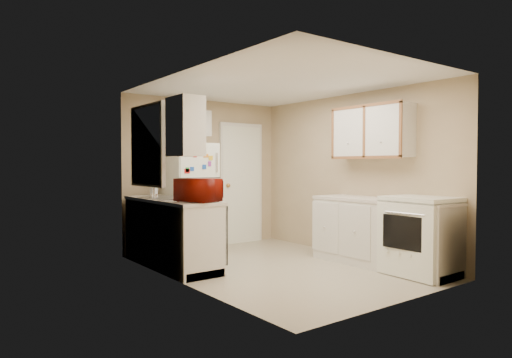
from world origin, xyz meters
TOP-DOWN VIEW (x-y plane):
  - floor at (0.00, 0.00)m, footprint 3.80×3.80m
  - ceiling at (0.00, 0.00)m, footprint 3.80×3.80m
  - wall_left at (-1.40, 0.00)m, footprint 3.80×3.80m
  - wall_right at (1.40, 0.00)m, footprint 3.80×3.80m
  - wall_back at (0.00, 1.90)m, footprint 2.80×2.80m
  - wall_front at (0.00, -1.90)m, footprint 2.80×2.80m
  - left_counter at (-1.10, 0.90)m, footprint 0.60×1.80m
  - dishwasher at (-0.81, 0.30)m, footprint 0.03×0.58m
  - sink at (-1.10, 1.05)m, footprint 0.54×0.74m
  - microwave at (-1.06, 0.25)m, footprint 0.57×0.42m
  - soap_bottle at (-1.11, 1.44)m, footprint 0.09×0.09m
  - window_blinds at (-1.36, 1.05)m, footprint 0.10×0.98m
  - upper_cabinet_left at (-1.25, 0.22)m, footprint 0.30×0.45m
  - refrigerator at (-0.45, 1.60)m, footprint 0.69×0.67m
  - cabinet_over_fridge at (-0.40, 1.75)m, footprint 0.70×0.30m
  - interior_door at (0.70, 1.86)m, footprint 0.86×0.06m
  - right_counter at (1.10, -0.80)m, footprint 0.60×2.00m
  - stove at (1.10, -1.37)m, footprint 0.69×0.83m
  - upper_cabinet_right at (1.25, -0.50)m, footprint 0.30×1.20m

SIDE VIEW (x-z plane):
  - floor at x=0.00m, z-range 0.00..0.00m
  - left_counter at x=-1.10m, z-range 0.00..0.90m
  - right_counter at x=1.10m, z-range 0.00..0.90m
  - stove at x=1.10m, z-range 0.00..0.97m
  - dishwasher at x=-0.81m, z-range 0.13..0.85m
  - refrigerator at x=-0.45m, z-range 0.00..1.67m
  - sink at x=-1.10m, z-range 0.78..0.94m
  - soap_bottle at x=-1.11m, z-range 0.91..1.09m
  - interior_door at x=0.70m, z-range -0.02..2.06m
  - microwave at x=-1.06m, z-range 0.88..1.22m
  - wall_left at x=-1.40m, z-range 1.20..1.20m
  - wall_right at x=1.40m, z-range 1.20..1.20m
  - wall_back at x=0.00m, z-range 1.20..1.20m
  - wall_front at x=0.00m, z-range 1.20..1.20m
  - window_blinds at x=-1.36m, z-range 1.06..2.14m
  - upper_cabinet_left at x=-1.25m, z-range 1.45..2.15m
  - upper_cabinet_right at x=1.25m, z-range 1.45..2.15m
  - cabinet_over_fridge at x=-0.40m, z-range 1.80..2.20m
  - ceiling at x=0.00m, z-range 2.40..2.40m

